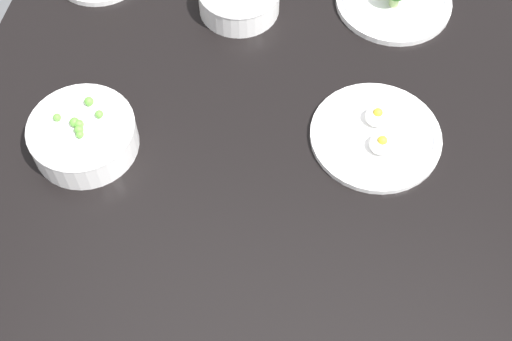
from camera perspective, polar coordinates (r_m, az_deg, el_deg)
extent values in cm
cube|color=black|center=(109.60, 0.00, -1.10)|extent=(135.25, 104.32, 4.00)
cylinder|color=white|center=(133.80, 11.38, 13.65)|extent=(21.50, 21.50, 1.17)
cylinder|color=#9EBC72|center=(131.51, 11.47, 13.78)|extent=(1.80, 1.80, 2.45)
cylinder|color=white|center=(112.41, -14.15, 2.79)|extent=(16.97, 16.97, 5.20)
torus|color=white|center=(110.35, -14.43, 3.55)|extent=(17.09, 17.09, 0.80)
sphere|color=#599E38|center=(109.40, -14.46, 3.52)|extent=(1.45, 1.45, 1.45)
sphere|color=#599E38|center=(112.08, -13.75, 5.62)|extent=(1.51, 1.51, 1.51)
sphere|color=#599E38|center=(110.10, -14.88, 3.91)|extent=(1.56, 1.56, 1.56)
sphere|color=#599E38|center=(110.29, -12.93, 4.60)|extent=(1.30, 1.30, 1.30)
sphere|color=#599E38|center=(109.73, -14.53, 3.75)|extent=(1.50, 1.50, 1.50)
sphere|color=#599E38|center=(108.72, -14.47, 2.93)|extent=(1.23, 1.23, 1.23)
sphere|color=#599E38|center=(111.59, -16.24, 4.28)|extent=(1.26, 1.26, 1.26)
cylinder|color=white|center=(113.24, 9.93, 2.83)|extent=(21.42, 21.42, 1.03)
torus|color=#B7B7BC|center=(112.83, 9.97, 2.98)|extent=(19.35, 19.35, 0.50)
ellipsoid|color=white|center=(113.60, 10.05, 4.46)|extent=(4.01, 4.01, 2.21)
sphere|color=yellow|center=(112.81, 10.13, 4.76)|extent=(1.61, 1.61, 1.61)
ellipsoid|color=white|center=(110.52, 10.41, 2.17)|extent=(4.02, 4.02, 2.21)
sphere|color=yellow|center=(109.71, 10.49, 2.46)|extent=(1.61, 1.61, 1.61)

